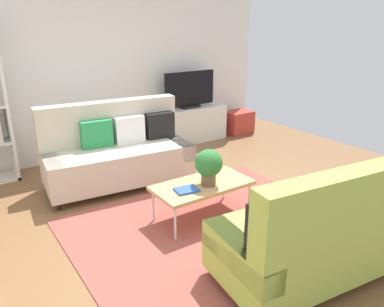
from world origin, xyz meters
TOP-DOWN VIEW (x-y plane):
  - ground_plane at (0.00, 0.00)m, footprint 7.68×7.68m
  - wall_far at (0.00, 2.80)m, footprint 6.40×0.12m
  - area_rug at (0.07, -0.18)m, footprint 2.90×2.20m
  - couch_beige at (-0.26, 1.44)m, footprint 1.98×1.03m
  - couch_green at (0.40, -1.40)m, footprint 1.99×1.07m
  - coffee_table at (0.12, 0.02)m, footprint 1.10×0.56m
  - tv_console at (1.59, 2.46)m, footprint 1.40×0.44m
  - tv at (1.59, 2.44)m, footprint 1.00×0.20m
  - storage_trunk at (2.69, 2.36)m, footprint 0.52×0.40m
  - potted_plant at (0.16, -0.04)m, footprint 0.30×0.30m
  - table_book_0 at (-0.12, -0.04)m, footprint 0.27×0.22m
  - vase_0 at (1.01, 2.51)m, footprint 0.09×0.09m
  - bottle_0 at (1.16, 2.42)m, footprint 0.05×0.05m

SIDE VIEW (x-z plane):
  - ground_plane at x=0.00m, z-range 0.00..0.00m
  - area_rug at x=0.07m, z-range 0.00..0.01m
  - storage_trunk at x=2.69m, z-range 0.00..0.44m
  - tv_console at x=1.59m, z-range 0.00..0.64m
  - coffee_table at x=0.12m, z-range 0.18..0.60m
  - table_book_0 at x=-0.12m, z-range 0.42..0.44m
  - couch_green at x=0.40m, z-range -0.10..1.00m
  - couch_beige at x=-0.26m, z-range -0.10..1.00m
  - potted_plant at x=0.16m, z-range 0.45..0.85m
  - vase_0 at x=1.01m, z-range 0.64..0.79m
  - bottle_0 at x=1.16m, z-range 0.64..0.82m
  - tv at x=1.59m, z-range 0.63..1.27m
  - wall_far at x=0.00m, z-range 0.00..2.90m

